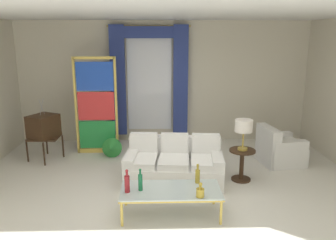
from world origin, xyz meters
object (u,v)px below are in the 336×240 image
at_px(table_lamp_brass, 244,127).
at_px(round_side_table, 242,162).
at_px(couch_white_long, 174,165).
at_px(coffee_table, 171,191).
at_px(armchair_white, 278,150).
at_px(stained_glass_divider, 96,108).
at_px(bottle_crystal_tall, 200,192).
at_px(bottle_amber_squat, 140,182).
at_px(bottle_blue_decanter, 127,183).
at_px(bottle_ruby_flask, 198,175).
at_px(peacock_figurine, 111,149).
at_px(vintage_tv, 43,127).

bearing_deg(table_lamp_brass, round_side_table, -165.96).
height_order(couch_white_long, round_side_table, couch_white_long).
bearing_deg(round_side_table, coffee_table, -138.33).
height_order(armchair_white, stained_glass_divider, stained_glass_divider).
xyz_separation_m(couch_white_long, coffee_table, (-0.11, -1.24, 0.07)).
relative_size(couch_white_long, round_side_table, 3.08).
bearing_deg(bottle_crystal_tall, bottle_amber_squat, 164.65).
height_order(bottle_blue_decanter, table_lamp_brass, table_lamp_brass).
xyz_separation_m(coffee_table, bottle_amber_squat, (-0.45, -0.02, 0.17)).
height_order(bottle_ruby_flask, peacock_figurine, bottle_ruby_flask).
xyz_separation_m(stained_glass_divider, round_side_table, (2.94, -1.64, -0.70)).
bearing_deg(bottle_ruby_flask, vintage_tv, 144.10).
height_order(couch_white_long, bottle_amber_squat, couch_white_long).
relative_size(bottle_crystal_tall, vintage_tv, 0.16).
distance_m(vintage_tv, stained_glass_divider, 1.20).
bearing_deg(table_lamp_brass, bottle_blue_decanter, -147.30).
bearing_deg(bottle_ruby_flask, stained_glass_divider, 127.11).
bearing_deg(round_side_table, stained_glass_divider, 150.90).
xyz_separation_m(armchair_white, table_lamp_brass, (-0.99, -0.84, 0.74)).
bearing_deg(bottle_amber_squat, stained_glass_divider, 111.30).
bearing_deg(bottle_blue_decanter, round_side_table, 32.70).
distance_m(bottle_amber_squat, stained_glass_divider, 3.13).
bearing_deg(table_lamp_brass, coffee_table, -138.33).
xyz_separation_m(bottle_amber_squat, stained_glass_divider, (-1.12, 2.88, 0.51)).
xyz_separation_m(vintage_tv, round_side_table, (4.01, -1.22, -0.37)).
height_order(bottle_blue_decanter, vintage_tv, vintage_tv).
relative_size(coffee_table, stained_glass_divider, 0.68).
height_order(bottle_ruby_flask, armchair_white, armchair_white).
xyz_separation_m(couch_white_long, peacock_figurine, (-1.33, 1.22, -0.08)).
relative_size(vintage_tv, armchair_white, 1.46).
bearing_deg(bottle_amber_squat, bottle_crystal_tall, -15.35).
xyz_separation_m(coffee_table, table_lamp_brass, (1.37, 1.22, 0.65)).
bearing_deg(bottle_crystal_tall, bottle_ruby_flask, 87.98).
relative_size(bottle_blue_decanter, bottle_crystal_tall, 1.60).
distance_m(bottle_crystal_tall, bottle_ruby_flask, 0.48).
bearing_deg(armchair_white, round_side_table, -139.72).
height_order(armchair_white, table_lamp_brass, table_lamp_brass).
xyz_separation_m(bottle_crystal_tall, bottle_amber_squat, (-0.86, 0.23, 0.06)).
distance_m(armchair_white, stained_glass_divider, 4.08).
bearing_deg(peacock_figurine, bottle_amber_squat, -72.90).
xyz_separation_m(bottle_amber_squat, bottle_ruby_flask, (0.87, 0.24, -0.02)).
relative_size(bottle_blue_decanter, stained_glass_divider, 0.16).
xyz_separation_m(armchair_white, stained_glass_divider, (-3.93, 0.80, 0.77)).
relative_size(stained_glass_divider, round_side_table, 3.70).
bearing_deg(coffee_table, bottle_crystal_tall, -32.24).
bearing_deg(coffee_table, bottle_amber_squat, -177.27).
bearing_deg(bottle_amber_squat, round_side_table, 34.29).
relative_size(bottle_amber_squat, table_lamp_brass, 0.60).
distance_m(couch_white_long, bottle_crystal_tall, 1.54).
height_order(vintage_tv, peacock_figurine, vintage_tv).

